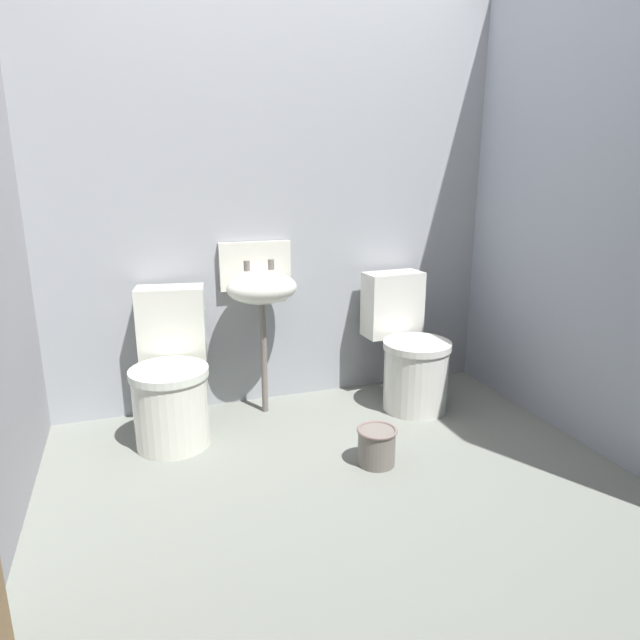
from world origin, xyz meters
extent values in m
cube|color=slate|center=(0.00, 0.00, -0.04)|extent=(3.08, 2.44, 0.08)
cube|color=#989CA2|center=(0.00, 1.07, 1.20)|extent=(3.08, 0.10, 2.41)
cube|color=#949BA9|center=(1.39, 0.10, 1.20)|extent=(0.10, 2.24, 2.41)
cylinder|color=silver|center=(-0.70, 0.58, 0.19)|extent=(0.44, 0.44, 0.38)
cylinder|color=silver|center=(-0.70, 0.58, 0.40)|extent=(0.46, 0.46, 0.04)
cube|color=silver|center=(-0.65, 0.88, 0.58)|extent=(0.38, 0.24, 0.40)
cylinder|color=silver|center=(0.71, 0.58, 0.19)|extent=(0.41, 0.41, 0.38)
cylinder|color=silver|center=(0.71, 0.58, 0.40)|extent=(0.43, 0.43, 0.04)
cube|color=silver|center=(0.69, 0.88, 0.58)|extent=(0.37, 0.21, 0.40)
cylinder|color=slate|center=(-0.15, 0.83, 0.33)|extent=(0.04, 0.04, 0.66)
ellipsoid|color=silver|center=(-0.15, 0.83, 0.75)|extent=(0.40, 0.32, 0.18)
cube|color=silver|center=(-0.15, 1.00, 0.85)|extent=(0.42, 0.04, 0.28)
cylinder|color=slate|center=(-0.22, 0.89, 0.87)|extent=(0.04, 0.04, 0.06)
cylinder|color=slate|center=(-0.08, 0.89, 0.87)|extent=(0.04, 0.04, 0.06)
cylinder|color=slate|center=(0.22, 0.06, 0.09)|extent=(0.18, 0.18, 0.18)
torus|color=#75615C|center=(0.22, 0.06, 0.18)|extent=(0.20, 0.20, 0.02)
camera|label=1|loc=(-0.83, -2.19, 1.41)|focal=31.44mm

